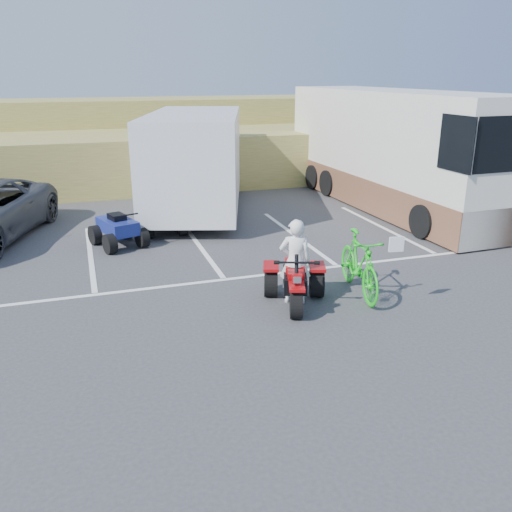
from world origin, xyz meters
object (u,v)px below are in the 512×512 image
object	(u,v)px
rv_motorhome	(392,158)
quad_atv_blue	(119,246)
rider	(295,262)
green_dirt_bike	(359,264)
quad_atv_green	(165,232)
red_trike_atv	(294,305)
cargo_trailer	(195,160)

from	to	relation	value
rv_motorhome	quad_atv_blue	world-z (taller)	rv_motorhome
rider	green_dirt_bike	world-z (taller)	rider
rider	quad_atv_green	size ratio (longest dim) A/B	1.11
rider	quad_atv_blue	bearing A→B (deg)	-38.81
red_trike_atv	rider	distance (m)	0.85
rider	quad_atv_green	bearing A→B (deg)	-54.66
cargo_trailer	quad_atv_blue	bearing A→B (deg)	-115.48
green_dirt_bike	cargo_trailer	distance (m)	7.90
red_trike_atv	rv_motorhome	size ratio (longest dim) A/B	0.16
quad_atv_green	quad_atv_blue	bearing A→B (deg)	-142.33
red_trike_atv	cargo_trailer	xyz separation A→B (m)	(-0.22, 7.79, 1.66)
red_trike_atv	quad_atv_blue	xyz separation A→B (m)	(-2.90, 4.89, 0.00)
red_trike_atv	quad_atv_blue	world-z (taller)	red_trike_atv
rider	quad_atv_green	distance (m)	5.96
rider	quad_atv_blue	size ratio (longest dim) A/B	1.16
quad_atv_blue	cargo_trailer	bearing A→B (deg)	28.08
red_trike_atv	green_dirt_bike	xyz separation A→B (m)	(1.43, 0.14, 0.63)
green_dirt_bike	quad_atv_blue	bearing A→B (deg)	140.94
red_trike_atv	cargo_trailer	size ratio (longest dim) A/B	0.23
rv_motorhome	green_dirt_bike	bearing A→B (deg)	-127.02
rv_motorhome	quad_atv_green	size ratio (longest dim) A/B	6.82
cargo_trailer	quad_atv_green	distance (m)	2.92
quad_atv_blue	rider	bearing A→B (deg)	-77.25
rider	red_trike_atv	bearing A→B (deg)	90.00
green_dirt_bike	quad_atv_green	distance (m)	6.45
rv_motorhome	cargo_trailer	bearing A→B (deg)	168.17
quad_atv_green	red_trike_atv	bearing A→B (deg)	-71.94
rv_motorhome	quad_atv_green	world-z (taller)	rv_motorhome
red_trike_atv	green_dirt_bike	size ratio (longest dim) A/B	0.77
green_dirt_bike	quad_atv_blue	world-z (taller)	green_dirt_bike
rider	rv_motorhome	world-z (taller)	rv_motorhome
green_dirt_bike	cargo_trailer	xyz separation A→B (m)	(-1.64, 7.65, 1.03)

